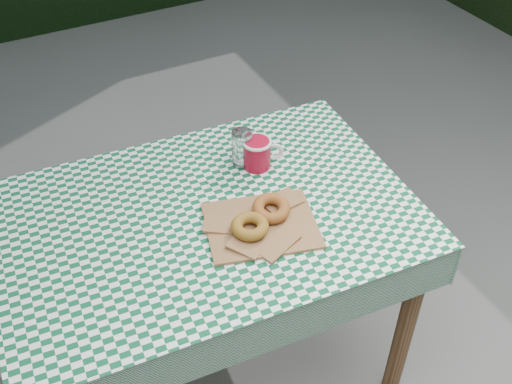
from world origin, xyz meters
The scene contains 8 objects.
ground centered at (0.00, 0.00, 0.00)m, with size 60.00×60.00×0.00m, color #575652.
table centered at (-0.08, -0.13, 0.38)m, with size 1.20×0.80×0.75m, color #4F2E1B.
tablecloth centered at (-0.08, -0.13, 0.75)m, with size 1.22×0.82×0.01m, color #0C4D2C.
paper_bag centered at (0.04, -0.25, 0.76)m, with size 0.31×0.25×0.02m, color #996B42.
bagel_front centered at (-0.01, -0.26, 0.79)m, with size 0.11×0.11×0.03m, color #94631E.
bagel_back centered at (0.08, -0.23, 0.79)m, with size 0.11×0.11×0.03m, color #96451F.
coffee_mug centered at (0.16, 0.00, 0.81)m, with size 0.18×0.18×0.10m, color maroon, non-canonical shape.
drinking_glass centered at (0.12, 0.04, 0.82)m, with size 0.07×0.07×0.12m, color white.
Camera 1 is at (-0.55, -1.35, 1.98)m, focal length 42.73 mm.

